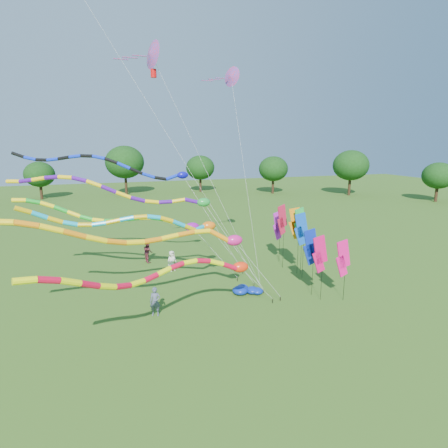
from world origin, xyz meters
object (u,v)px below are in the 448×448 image
object	(u,v)px
blue_nylon_heap	(252,289)
person_b	(155,302)
person_c	(148,252)
tube_kite_red	(177,272)
tube_kite_orange	(144,235)
person_a	(172,261)

from	to	relation	value
blue_nylon_heap	person_b	distance (m)	6.94
blue_nylon_heap	person_c	size ratio (longest dim) A/B	0.86
person_b	blue_nylon_heap	bearing A→B (deg)	32.18
tube_kite_red	blue_nylon_heap	distance (m)	8.37
tube_kite_red	person_b	xyz separation A→B (m)	(-0.76, 3.25, -2.89)
tube_kite_red	tube_kite_orange	size ratio (longest dim) A/B	0.76
tube_kite_red	tube_kite_orange	bearing A→B (deg)	103.62
person_c	blue_nylon_heap	bearing A→B (deg)	-157.55
blue_nylon_heap	person_a	distance (m)	7.57
tube_kite_orange	blue_nylon_heap	world-z (taller)	tube_kite_orange
tube_kite_orange	person_c	world-z (taller)	tube_kite_orange
tube_kite_red	person_c	xyz separation A→B (m)	(0.14, 13.68, -2.85)
person_c	person_a	bearing A→B (deg)	-162.65
tube_kite_orange	person_a	xyz separation A→B (m)	(3.03, 8.90, -4.48)
tube_kite_red	person_a	distance (m)	11.33
tube_kite_orange	person_c	distance (m)	12.65
tube_kite_red	person_b	world-z (taller)	tube_kite_red
tube_kite_orange	person_b	world-z (taller)	tube_kite_orange
tube_kite_red	person_a	xyz separation A→B (m)	(1.66, 10.81, -2.95)
tube_kite_orange	blue_nylon_heap	xyz separation A→B (m)	(7.38, 2.74, -5.04)
tube_kite_orange	person_c	bearing A→B (deg)	77.20
tube_kite_red	blue_nylon_heap	xyz separation A→B (m)	(6.02, 4.64, -3.51)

